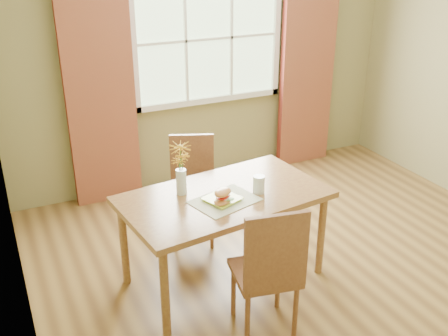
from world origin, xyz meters
The scene contains 12 objects.
room centered at (0.00, 0.00, 1.35)m, with size 4.24×3.84×2.74m.
window centered at (0.00, 1.87, 1.50)m, with size 1.62×0.06×1.32m.
curtain_left centered at (-1.15, 1.78, 1.10)m, with size 0.65×0.08×2.20m, color maroon.
curtain_right centered at (1.15, 1.78, 1.10)m, with size 0.65×0.08×2.20m, color maroon.
dining_table centered at (-0.68, 0.08, 0.65)m, with size 1.58×1.01×0.73m.
chair_near centered at (-0.69, -0.62, 0.53)m, with size 0.47×0.47×0.97m.
chair_far centered at (-0.65, 0.77, 0.50)m, with size 0.49×0.49×0.91m.
placemat centered at (-0.72, -0.02, 0.73)m, with size 0.45×0.33×0.01m, color beige.
plate centered at (-0.73, -0.01, 0.74)m, with size 0.22×0.22×0.01m, color #BCD735.
croissant_sandwich centered at (-0.76, -0.07, 0.80)m, with size 0.18×0.17×0.11m.
water_glass centered at (-0.43, 0.00, 0.79)m, with size 0.09×0.09×0.13m.
flower_vase centered at (-0.95, 0.23, 0.96)m, with size 0.16×0.16×0.39m.
Camera 1 is at (-2.14, -3.00, 2.47)m, focal length 42.00 mm.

